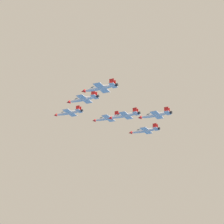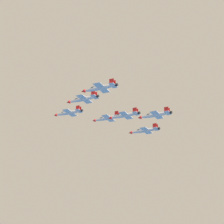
{
  "view_description": "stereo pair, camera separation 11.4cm",
  "coord_description": "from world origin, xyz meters",
  "px_view_note": "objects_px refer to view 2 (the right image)",
  "views": [
    {
      "loc": [
        -83.55,
        -195.58,
        9.13
      ],
      "look_at": [
        -3.05,
        -14.13,
        90.54
      ],
      "focal_mm": 75.32,
      "sensor_mm": 36.0,
      "label": 1
    },
    {
      "loc": [
        -83.44,
        -195.62,
        9.13
      ],
      "look_at": [
        -3.05,
        -14.13,
        90.54
      ],
      "focal_mm": 75.32,
      "sensor_mm": 36.0,
      "label": 2
    }
  ],
  "objects_px": {
    "jet_slot_rear": "(125,115)",
    "jet_trailing": "(155,115)",
    "jet_right_wingman": "(107,118)",
    "jet_right_outer": "(145,130)",
    "jet_left_outer": "(100,88)",
    "jet_left_wingman": "(83,99)",
    "jet_lead": "(69,113)"
  },
  "relations": [
    {
      "from": "jet_right_wingman",
      "to": "jet_right_outer",
      "type": "xyz_separation_m",
      "value": [
        18.97,
        -2.9,
        -4.59
      ]
    },
    {
      "from": "jet_lead",
      "to": "jet_left_outer",
      "type": "height_order",
      "value": "jet_lead"
    },
    {
      "from": "jet_left_wingman",
      "to": "jet_slot_rear",
      "type": "height_order",
      "value": "jet_left_wingman"
    },
    {
      "from": "jet_right_wingman",
      "to": "jet_trailing",
      "type": "height_order",
      "value": "jet_right_wingman"
    },
    {
      "from": "jet_slot_rear",
      "to": "jet_trailing",
      "type": "relative_size",
      "value": 0.99
    },
    {
      "from": "jet_trailing",
      "to": "jet_lead",
      "type": "bearing_deg",
      "value": 0.21
    },
    {
      "from": "jet_left_wingman",
      "to": "jet_trailing",
      "type": "xyz_separation_m",
      "value": [
        28.56,
        -13.95,
        -8.08
      ]
    },
    {
      "from": "jet_lead",
      "to": "jet_trailing",
      "type": "xyz_separation_m",
      "value": [
        28.75,
        -33.14,
        -8.64
      ]
    },
    {
      "from": "jet_left_wingman",
      "to": "jet_slot_rear",
      "type": "bearing_deg",
      "value": -138.64
    },
    {
      "from": "jet_right_wingman",
      "to": "jet_left_outer",
      "type": "xyz_separation_m",
      "value": [
        -18.59,
        -35.48,
        -2.49
      ]
    },
    {
      "from": "jet_lead",
      "to": "jet_slot_rear",
      "type": "relative_size",
      "value": 0.99
    },
    {
      "from": "jet_left_wingman",
      "to": "jet_trailing",
      "type": "distance_m",
      "value": 32.79
    },
    {
      "from": "jet_right_wingman",
      "to": "jet_left_wingman",
      "type": "bearing_deg",
      "value": 90.39
    },
    {
      "from": "jet_left_outer",
      "to": "jet_trailing",
      "type": "xyz_separation_m",
      "value": [
        28.36,
        5.24,
        -5.34
      ]
    },
    {
      "from": "jet_left_outer",
      "to": "jet_slot_rear",
      "type": "relative_size",
      "value": 1.03
    },
    {
      "from": "jet_right_wingman",
      "to": "jet_lead",
      "type": "bearing_deg",
      "value": 40.76
    },
    {
      "from": "jet_lead",
      "to": "jet_left_wingman",
      "type": "distance_m",
      "value": 19.2
    },
    {
      "from": "jet_slot_rear",
      "to": "jet_trailing",
      "type": "xyz_separation_m",
      "value": [
        9.58,
        -11.05,
        -2.27
      ]
    },
    {
      "from": "jet_left_outer",
      "to": "jet_right_outer",
      "type": "relative_size",
      "value": 1.0
    },
    {
      "from": "jet_right_wingman",
      "to": "jet_right_outer",
      "type": "relative_size",
      "value": 0.96
    },
    {
      "from": "jet_right_outer",
      "to": "jet_slot_rear",
      "type": "bearing_deg",
      "value": 89.55
    },
    {
      "from": "jet_left_wingman",
      "to": "jet_slot_rear",
      "type": "distance_m",
      "value": 20.05
    },
    {
      "from": "jet_left_outer",
      "to": "jet_trailing",
      "type": "bearing_deg",
      "value": -121.33
    },
    {
      "from": "jet_left_wingman",
      "to": "jet_trailing",
      "type": "bearing_deg",
      "value": -155.97
    },
    {
      "from": "jet_slot_rear",
      "to": "jet_left_wingman",
      "type": "bearing_deg",
      "value": 40.94
    },
    {
      "from": "jet_right_outer",
      "to": "jet_left_outer",
      "type": "bearing_deg",
      "value": 89.54
    },
    {
      "from": "jet_right_wingman",
      "to": "jet_left_outer",
      "type": "bearing_deg",
      "value": 111.8
    },
    {
      "from": "jet_right_wingman",
      "to": "jet_slot_rear",
      "type": "relative_size",
      "value": 1.0
    },
    {
      "from": "jet_right_outer",
      "to": "jet_left_wingman",
      "type": "bearing_deg",
      "value": 68.13
    },
    {
      "from": "jet_right_wingman",
      "to": "jet_slot_rear",
      "type": "xyz_separation_m",
      "value": [
        0.19,
        -19.19,
        -5.56
      ]
    },
    {
      "from": "jet_trailing",
      "to": "jet_right_outer",
      "type": "bearing_deg",
      "value": -59.32
    },
    {
      "from": "jet_left_wingman",
      "to": "jet_left_outer",
      "type": "relative_size",
      "value": 1.01
    }
  ]
}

